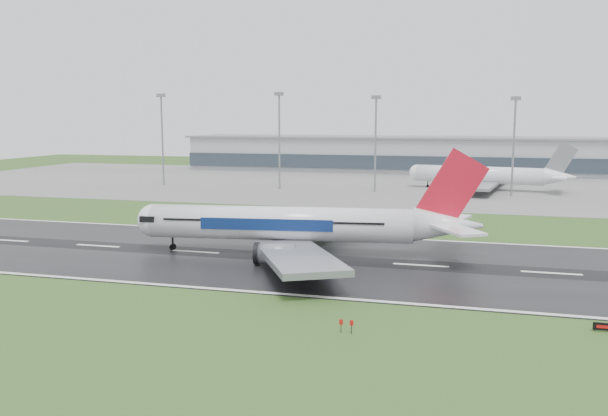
# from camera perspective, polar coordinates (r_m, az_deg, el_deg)

# --- Properties ---
(ground) EXTENTS (520.00, 520.00, 0.00)m
(ground) POSITION_cam_1_polar(r_m,az_deg,el_deg) (102.77, 10.76, -5.28)
(ground) COLOR #2B4C1B
(ground) RESTS_ON ground
(runway) EXTENTS (400.00, 45.00, 0.10)m
(runway) POSITION_cam_1_polar(r_m,az_deg,el_deg) (102.76, 10.76, -5.25)
(runway) COLOR black
(runway) RESTS_ON ground
(apron) EXTENTS (400.00, 130.00, 0.08)m
(apron) POSITION_cam_1_polar(r_m,az_deg,el_deg) (226.10, 13.16, 2.02)
(apron) COLOR slate
(apron) RESTS_ON ground
(terminal) EXTENTS (240.00, 36.00, 15.00)m
(terminal) POSITION_cam_1_polar(r_m,az_deg,el_deg) (285.29, 13.62, 4.76)
(terminal) COLOR #9699A1
(terminal) RESTS_ON ground
(main_airliner) EXTENTS (67.99, 65.47, 18.05)m
(main_airliner) POSITION_cam_1_polar(r_m,az_deg,el_deg) (107.86, 0.03, 0.44)
(main_airliner) COLOR silver
(main_airliner) RESTS_ON runway
(parked_airliner) EXTENTS (62.29, 59.16, 16.07)m
(parked_airliner) POSITION_cam_1_polar(r_m,az_deg,el_deg) (215.26, 16.49, 3.75)
(parked_airliner) COLOR white
(parked_airliner) RESTS_ON apron
(runway_sign) EXTENTS (2.30, 0.80, 1.04)m
(runway_sign) POSITION_cam_1_polar(r_m,az_deg,el_deg) (78.34, 26.02, -9.89)
(runway_sign) COLOR black
(runway_sign) RESTS_ON ground
(floodmast_0) EXTENTS (0.64, 0.64, 31.37)m
(floodmast_0) POSITION_cam_1_polar(r_m,az_deg,el_deg) (226.15, -12.98, 6.00)
(floodmast_0) COLOR gray
(floodmast_0) RESTS_ON ground
(floodmast_1) EXTENTS (0.64, 0.64, 31.43)m
(floodmast_1) POSITION_cam_1_polar(r_m,az_deg,el_deg) (209.32, -2.30, 6.05)
(floodmast_1) COLOR gray
(floodmast_1) RESTS_ON ground
(floodmast_2) EXTENTS (0.64, 0.64, 30.05)m
(floodmast_2) POSITION_cam_1_polar(r_m,az_deg,el_deg) (202.08, 6.63, 5.73)
(floodmast_2) COLOR gray
(floodmast_2) RESTS_ON ground
(floodmast_3) EXTENTS (0.64, 0.64, 29.35)m
(floodmast_3) POSITION_cam_1_polar(r_m,az_deg,el_deg) (200.38, 18.83, 5.22)
(floodmast_3) COLOR gray
(floodmast_3) RESTS_ON ground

